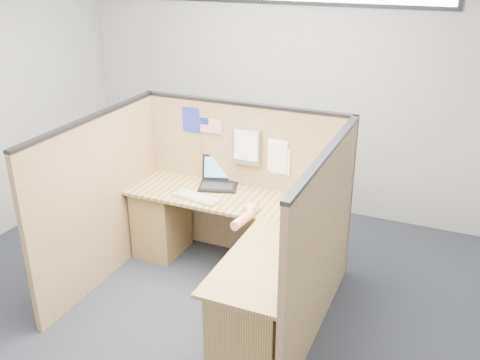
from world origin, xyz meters
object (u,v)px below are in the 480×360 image
at_px(l_desk, 232,254).
at_px(mouse, 251,210).
at_px(laptop, 221,179).
at_px(keyboard, 196,197).

xyz_separation_m(l_desk, mouse, (0.10, 0.19, 0.36)).
bearing_deg(laptop, keyboard, -118.35).
distance_m(keyboard, mouse, 0.56).
bearing_deg(l_desk, mouse, 61.75).
relative_size(l_desk, laptop, 4.54).
bearing_deg(keyboard, l_desk, -18.74).
relative_size(l_desk, keyboard, 4.12).
bearing_deg(mouse, laptop, 138.92).
distance_m(laptop, mouse, 0.64).
xyz_separation_m(laptop, keyboard, (-0.07, -0.37, -0.05)).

